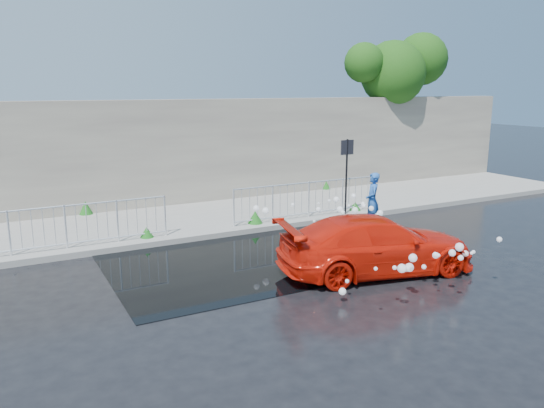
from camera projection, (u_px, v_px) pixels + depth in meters
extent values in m
plane|color=black|center=(273.00, 269.00, 12.07)|extent=(90.00, 90.00, 0.00)
cube|color=gray|center=(198.00, 219.00, 16.37)|extent=(30.00, 4.00, 0.15)
cube|color=gray|center=(223.00, 234.00, 14.64)|extent=(30.00, 0.25, 0.16)
cube|color=#6C645B|center=(174.00, 152.00, 17.88)|extent=(30.00, 0.60, 3.50)
cube|color=black|center=(272.00, 253.00, 13.16)|extent=(8.00, 5.00, 0.01)
cylinder|color=black|center=(346.00, 180.00, 16.39)|extent=(0.06, 0.06, 2.50)
cube|color=black|center=(347.00, 147.00, 16.18)|extent=(0.45, 0.04, 0.45)
cylinder|color=#332114|center=(387.00, 123.00, 23.17)|extent=(0.36, 0.36, 5.00)
sphere|color=#184711|center=(393.00, 73.00, 21.80)|extent=(2.67, 2.67, 2.67)
sphere|color=#184711|center=(421.00, 59.00, 22.35)|extent=(2.19, 2.19, 2.19)
sphere|color=#184711|center=(364.00, 63.00, 21.03)|extent=(1.58, 1.58, 1.58)
cylinder|color=silver|center=(165.00, 215.00, 14.13)|extent=(0.05, 0.05, 1.10)
cylinder|color=silver|center=(64.00, 206.00, 12.88)|extent=(5.00, 0.04, 0.04)
cylinder|color=silver|center=(67.00, 244.00, 13.08)|extent=(5.00, 0.04, 0.04)
cylinder|color=silver|center=(234.00, 208.00, 15.04)|extent=(0.05, 0.05, 1.10)
cylinder|color=silver|center=(374.00, 192.00, 17.32)|extent=(0.05, 0.05, 1.10)
cylinder|color=silver|center=(309.00, 182.00, 16.07)|extent=(5.00, 0.04, 0.04)
cylinder|color=silver|center=(308.00, 213.00, 16.27)|extent=(5.00, 0.04, 0.04)
cone|color=#154E15|center=(147.00, 232.00, 14.03)|extent=(0.36, 0.36, 0.29)
cone|color=#154E15|center=(255.00, 217.00, 15.48)|extent=(0.44, 0.44, 0.37)
cone|color=#154E15|center=(355.00, 206.00, 17.13)|extent=(0.38, 0.38, 0.27)
cone|color=#154E15|center=(86.00, 208.00, 16.58)|extent=(0.42, 0.42, 0.42)
cone|color=#154E15|center=(326.00, 185.00, 20.70)|extent=(0.34, 0.34, 0.31)
sphere|color=white|center=(314.00, 221.00, 13.50)|extent=(0.07, 0.07, 0.07)
sphere|color=white|center=(324.00, 237.00, 12.75)|extent=(0.06, 0.06, 0.06)
sphere|color=white|center=(302.00, 243.00, 12.34)|extent=(0.13, 0.13, 0.13)
sphere|color=white|center=(378.00, 219.00, 14.01)|extent=(0.14, 0.14, 0.14)
sphere|color=white|center=(347.00, 254.00, 12.60)|extent=(0.14, 0.14, 0.14)
sphere|color=white|center=(372.00, 238.00, 13.24)|extent=(0.07, 0.07, 0.07)
sphere|color=white|center=(329.00, 201.00, 14.47)|extent=(0.08, 0.08, 0.08)
sphere|color=white|center=(318.00, 209.00, 13.71)|extent=(0.12, 0.12, 0.12)
sphere|color=white|center=(377.00, 216.00, 14.26)|extent=(0.15, 0.15, 0.15)
sphere|color=white|center=(288.00, 237.00, 12.36)|extent=(0.09, 0.09, 0.09)
sphere|color=white|center=(256.00, 208.00, 13.36)|extent=(0.16, 0.16, 0.16)
sphere|color=white|center=(340.00, 209.00, 14.14)|extent=(0.17, 0.17, 0.17)
sphere|color=white|center=(401.00, 244.00, 13.57)|extent=(0.09, 0.09, 0.09)
sphere|color=white|center=(319.00, 203.00, 14.35)|extent=(0.06, 0.06, 0.06)
sphere|color=white|center=(380.00, 213.00, 14.29)|extent=(0.18, 0.18, 0.18)
sphere|color=white|center=(364.00, 205.00, 14.57)|extent=(0.10, 0.10, 0.10)
sphere|color=white|center=(293.00, 205.00, 14.01)|extent=(0.10, 0.10, 0.10)
sphere|color=white|center=(371.00, 208.00, 14.54)|extent=(0.14, 0.14, 0.14)
sphere|color=white|center=(343.00, 212.00, 14.07)|extent=(0.11, 0.11, 0.11)
sphere|color=white|center=(322.00, 233.00, 12.73)|extent=(0.12, 0.12, 0.12)
sphere|color=white|center=(336.00, 199.00, 14.79)|extent=(0.16, 0.16, 0.16)
sphere|color=white|center=(266.00, 211.00, 13.49)|extent=(0.18, 0.18, 0.18)
sphere|color=white|center=(319.00, 248.00, 12.43)|extent=(0.16, 0.16, 0.16)
sphere|color=white|center=(336.00, 247.00, 12.57)|extent=(0.09, 0.09, 0.09)
sphere|color=white|center=(313.00, 237.00, 12.96)|extent=(0.10, 0.10, 0.10)
sphere|color=white|center=(363.00, 204.00, 14.37)|extent=(0.11, 0.11, 0.11)
sphere|color=white|center=(349.00, 242.00, 12.81)|extent=(0.06, 0.06, 0.06)
sphere|color=white|center=(335.00, 231.00, 13.26)|extent=(0.07, 0.07, 0.07)
sphere|color=white|center=(299.00, 256.00, 12.23)|extent=(0.15, 0.15, 0.15)
sphere|color=white|center=(387.00, 238.00, 13.20)|extent=(0.16, 0.16, 0.16)
sphere|color=white|center=(369.00, 239.00, 13.15)|extent=(0.15, 0.15, 0.15)
sphere|color=white|center=(364.00, 206.00, 14.23)|extent=(0.11, 0.11, 0.11)
sphere|color=white|center=(354.00, 196.00, 14.90)|extent=(0.09, 0.09, 0.09)
sphere|color=white|center=(296.00, 243.00, 12.39)|extent=(0.14, 0.14, 0.14)
sphere|color=white|center=(349.00, 206.00, 14.37)|extent=(0.07, 0.07, 0.07)
sphere|color=white|center=(355.00, 210.00, 14.36)|extent=(0.18, 0.18, 0.18)
sphere|color=white|center=(372.00, 233.00, 13.28)|extent=(0.06, 0.06, 0.06)
sphere|color=white|center=(360.00, 222.00, 13.66)|extent=(0.08, 0.08, 0.08)
sphere|color=white|center=(354.00, 216.00, 13.85)|extent=(0.07, 0.07, 0.07)
sphere|color=white|center=(353.00, 196.00, 15.09)|extent=(0.14, 0.14, 0.14)
sphere|color=white|center=(435.00, 254.00, 10.44)|extent=(0.09, 0.09, 0.09)
sphere|color=white|center=(409.00, 267.00, 10.42)|extent=(0.18, 0.18, 0.18)
sphere|color=white|center=(461.00, 258.00, 9.97)|extent=(0.11, 0.11, 0.11)
sphere|color=white|center=(472.00, 253.00, 10.49)|extent=(0.07, 0.07, 0.07)
sphere|color=white|center=(436.00, 255.00, 10.75)|extent=(0.13, 0.13, 0.13)
sphere|color=white|center=(459.00, 247.00, 10.89)|extent=(0.18, 0.18, 0.18)
sphere|color=white|center=(424.00, 267.00, 11.03)|extent=(0.10, 0.10, 0.10)
sphere|color=white|center=(499.00, 239.00, 10.68)|extent=(0.11, 0.11, 0.11)
sphere|color=white|center=(438.00, 255.00, 10.04)|extent=(0.07, 0.07, 0.07)
sphere|color=white|center=(452.00, 253.00, 10.31)|extent=(0.14, 0.14, 0.14)
sphere|color=white|center=(395.00, 268.00, 9.70)|extent=(0.08, 0.08, 0.08)
sphere|color=white|center=(347.00, 281.00, 10.34)|extent=(0.08, 0.08, 0.08)
sphere|color=white|center=(413.00, 258.00, 10.05)|extent=(0.16, 0.16, 0.16)
sphere|color=white|center=(406.00, 269.00, 11.12)|extent=(0.14, 0.14, 0.14)
sphere|color=white|center=(376.00, 269.00, 9.10)|extent=(0.07, 0.07, 0.07)
sphere|color=white|center=(473.00, 252.00, 10.59)|extent=(0.08, 0.08, 0.08)
sphere|color=white|center=(342.00, 291.00, 10.14)|extent=(0.15, 0.15, 0.15)
sphere|color=white|center=(402.00, 268.00, 9.57)|extent=(0.17, 0.17, 0.17)
sphere|color=white|center=(465.00, 254.00, 11.44)|extent=(0.14, 0.14, 0.14)
imported|color=red|center=(376.00, 245.00, 11.72)|extent=(4.68, 2.62, 1.28)
imported|color=#2257AC|center=(372.00, 201.00, 15.37)|extent=(0.64, 0.72, 1.65)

